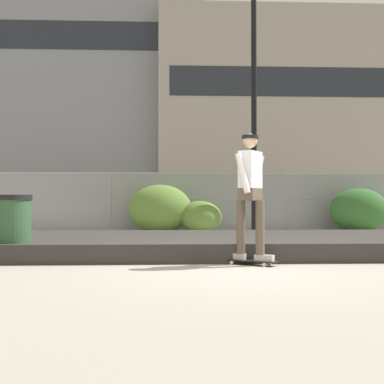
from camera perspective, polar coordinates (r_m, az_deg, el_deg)
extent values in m
plane|color=#9E998E|center=(7.15, 5.00, -8.48)|extent=(120.00, 120.00, 0.00)
cube|color=#33302D|center=(9.79, 2.90, -5.61)|extent=(11.22, 3.98, 0.30)
cube|color=black|center=(7.77, 6.36, -7.43)|extent=(0.77, 0.61, 0.02)
cylinder|color=silver|center=(7.75, 8.40, -7.70)|extent=(0.06, 0.06, 0.05)
cylinder|color=silver|center=(7.58, 7.87, -7.84)|extent=(0.06, 0.06, 0.05)
cylinder|color=silver|center=(7.96, 4.93, -7.52)|extent=(0.06, 0.06, 0.05)
cylinder|color=silver|center=(7.80, 4.33, -7.66)|extent=(0.06, 0.06, 0.05)
cube|color=#99999E|center=(7.66, 8.14, -7.61)|extent=(0.12, 0.14, 0.01)
cube|color=#99999E|center=(7.88, 4.64, -7.44)|extent=(0.12, 0.14, 0.01)
cube|color=#B2ADA8|center=(7.67, 7.86, -7.10)|extent=(0.29, 0.24, 0.09)
cube|color=#B2ADA8|center=(7.86, 4.90, -6.97)|extent=(0.29, 0.24, 0.09)
cylinder|color=brown|center=(7.66, 7.40, -3.84)|extent=(0.13, 0.13, 0.78)
cylinder|color=brown|center=(7.79, 5.33, -3.80)|extent=(0.13, 0.13, 0.78)
cube|color=brown|center=(7.72, 6.35, -0.26)|extent=(0.39, 0.42, 0.18)
cube|color=white|center=(7.73, 6.34, 2.41)|extent=(0.40, 0.44, 0.54)
cylinder|color=white|center=(7.95, 7.09, 1.88)|extent=(0.24, 0.20, 0.58)
cylinder|color=white|center=(7.51, 5.55, 2.06)|extent=(0.24, 0.20, 0.58)
sphere|color=tan|center=(7.77, 6.33, 5.54)|extent=(0.21, 0.21, 0.21)
cylinder|color=black|center=(7.78, 6.33, 5.96)|extent=(0.24, 0.24, 0.05)
cylinder|color=gray|center=(16.50, -8.91, -1.06)|extent=(0.06, 0.06, 1.85)
cylinder|color=gray|center=(16.81, 10.05, -1.06)|extent=(0.06, 0.06, 1.85)
cylinder|color=gray|center=(16.45, 0.66, 2.01)|extent=(16.48, 0.04, 0.04)
cylinder|color=gray|center=(16.43, 0.66, -0.75)|extent=(16.48, 0.04, 0.04)
cylinder|color=gray|center=(16.45, 0.66, -4.09)|extent=(16.48, 0.04, 0.04)
cube|color=gray|center=(16.43, 0.66, -1.08)|extent=(16.48, 0.01, 1.85)
cylinder|color=black|center=(15.69, 6.75, 9.24)|extent=(0.16, 0.16, 7.47)
cube|color=maroon|center=(20.55, -13.68, -1.76)|extent=(4.45, 1.92, 0.70)
cube|color=#23282D|center=(20.60, -14.22, 0.11)|extent=(2.24, 1.66, 0.64)
cylinder|color=black|center=(21.15, -9.57, -2.70)|extent=(0.65, 0.26, 0.64)
cylinder|color=black|center=(19.46, -10.31, -2.84)|extent=(0.65, 0.26, 0.64)
cylinder|color=black|center=(21.72, -16.71, -2.63)|extent=(0.65, 0.26, 0.64)
cylinder|color=black|center=(20.08, -18.03, -2.75)|extent=(0.65, 0.26, 0.64)
cube|color=black|center=(19.89, 3.00, -1.81)|extent=(4.43, 1.88, 0.70)
cube|color=#23282D|center=(19.87, 2.42, 0.12)|extent=(2.23, 1.64, 0.64)
cylinder|color=black|center=(20.95, 6.44, -2.73)|extent=(0.64, 0.25, 0.64)
cylinder|color=black|center=(19.27, 7.33, -2.87)|extent=(0.64, 0.25, 0.64)
cylinder|color=black|center=(20.64, -1.05, -2.76)|extent=(0.64, 0.25, 0.64)
cylinder|color=black|center=(18.93, -0.80, -2.91)|extent=(0.64, 0.25, 0.64)
cube|color=slate|center=(53.03, -15.02, 11.40)|extent=(28.25, 10.34, 24.72)
cube|color=#1E232B|center=(48.90, -16.36, 16.09)|extent=(25.99, 0.04, 2.50)
cube|color=gray|center=(52.56, 9.21, 7.63)|extent=(22.96, 14.94, 17.77)
cube|color=#1E232B|center=(45.78, 11.16, 11.67)|extent=(21.12, 0.04, 2.50)
ellipsoid|color=#567A33|center=(15.46, -3.48, -1.85)|extent=(1.85, 1.52, 1.43)
ellipsoid|color=#567A33|center=(15.24, 0.93, -2.76)|extent=(1.23, 1.01, 0.95)
ellipsoid|color=#2D5B28|center=(16.52, 17.68, -1.92)|extent=(1.73, 1.41, 1.34)
cylinder|color=#2D5133|center=(8.55, -18.93, -4.01)|extent=(0.56, 0.56, 0.95)
cylinder|color=black|center=(8.54, -18.91, -0.56)|extent=(0.59, 0.59, 0.08)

